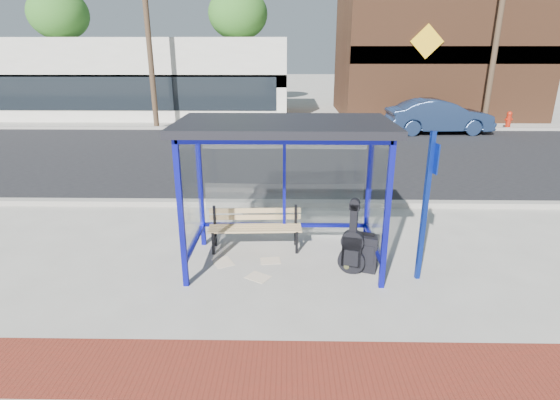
{
  "coord_description": "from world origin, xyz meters",
  "views": [
    {
      "loc": [
        0.05,
        -6.67,
        3.45
      ],
      "look_at": [
        -0.07,
        0.2,
        1.08
      ],
      "focal_mm": 28.0,
      "sensor_mm": 36.0,
      "label": 1
    }
  ],
  "objects_px": {
    "fire_hydrant": "(509,119)",
    "bench": "(255,225)",
    "backpack": "(348,261)",
    "parked_car": "(439,116)",
    "suitcase": "(366,253)",
    "guitar_bag": "(352,248)"
  },
  "relations": [
    {
      "from": "bench",
      "to": "backpack",
      "type": "height_order",
      "value": "bench"
    },
    {
      "from": "backpack",
      "to": "bench",
      "type": "bearing_deg",
      "value": 167.98
    },
    {
      "from": "fire_hydrant",
      "to": "bench",
      "type": "bearing_deg",
      "value": -129.67
    },
    {
      "from": "parked_car",
      "to": "suitcase",
      "type": "bearing_deg",
      "value": 154.38
    },
    {
      "from": "parked_car",
      "to": "fire_hydrant",
      "type": "distance_m",
      "value": 3.72
    },
    {
      "from": "guitar_bag",
      "to": "backpack",
      "type": "bearing_deg",
      "value": 133.37
    },
    {
      "from": "suitcase",
      "to": "fire_hydrant",
      "type": "bearing_deg",
      "value": 76.86
    },
    {
      "from": "suitcase",
      "to": "backpack",
      "type": "bearing_deg",
      "value": -161.88
    },
    {
      "from": "suitcase",
      "to": "parked_car",
      "type": "height_order",
      "value": "parked_car"
    },
    {
      "from": "bench",
      "to": "suitcase",
      "type": "distance_m",
      "value": 2.04
    },
    {
      "from": "guitar_bag",
      "to": "backpack",
      "type": "distance_m",
      "value": 0.29
    },
    {
      "from": "bench",
      "to": "suitcase",
      "type": "bearing_deg",
      "value": -26.47
    },
    {
      "from": "fire_hydrant",
      "to": "parked_car",
      "type": "bearing_deg",
      "value": -163.03
    },
    {
      "from": "backpack",
      "to": "fire_hydrant",
      "type": "distance_m",
      "value": 16.38
    },
    {
      "from": "bench",
      "to": "parked_car",
      "type": "xyz_separation_m",
      "value": [
        7.09,
        11.75,
        0.28
      ]
    },
    {
      "from": "guitar_bag",
      "to": "parked_car",
      "type": "xyz_separation_m",
      "value": [
        5.46,
        12.65,
        0.29
      ]
    },
    {
      "from": "suitcase",
      "to": "parked_car",
      "type": "distance_m",
      "value": 13.62
    },
    {
      "from": "parked_car",
      "to": "fire_hydrant",
      "type": "xyz_separation_m",
      "value": [
        3.55,
        1.08,
        -0.29
      ]
    },
    {
      "from": "backpack",
      "to": "parked_car",
      "type": "bearing_deg",
      "value": 81.62
    },
    {
      "from": "suitcase",
      "to": "fire_hydrant",
      "type": "height_order",
      "value": "fire_hydrant"
    },
    {
      "from": "backpack",
      "to": "parked_car",
      "type": "xyz_separation_m",
      "value": [
        5.51,
        12.56,
        0.57
      ]
    },
    {
      "from": "bench",
      "to": "suitcase",
      "type": "height_order",
      "value": "bench"
    }
  ]
}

